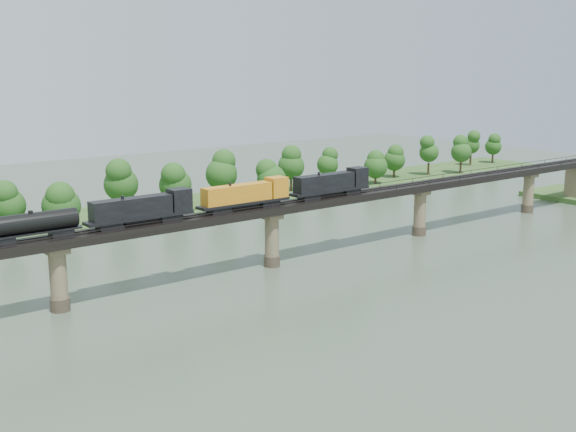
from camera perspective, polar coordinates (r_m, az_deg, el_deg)
ground at (r=112.28m, az=7.96°, el=-7.27°), size 400.00×400.00×0.00m
far_bank at (r=179.60m, az=-11.79°, el=0.17°), size 300.00×24.00×1.60m
bridge at (r=132.44m, az=-1.29°, el=-1.71°), size 236.00×30.00×11.50m
bridge_superstructure at (r=131.09m, az=-1.30°, el=0.98°), size 220.00×4.90×0.75m
far_treeline at (r=170.75m, az=-13.71°, el=2.22°), size 289.06×17.54×13.60m
freight_train at (r=123.74m, az=-6.00°, el=1.26°), size 73.74×2.87×5.08m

